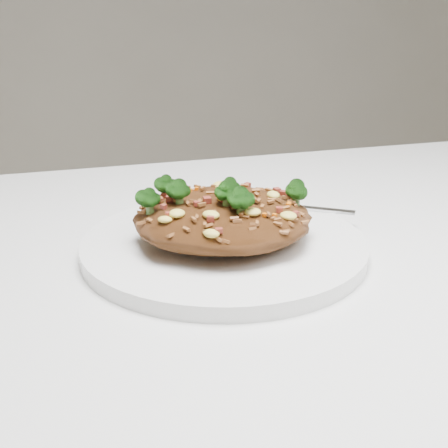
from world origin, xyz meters
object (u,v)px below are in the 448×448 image
(plate, at_px, (224,246))
(fried_rice, at_px, (223,211))
(dining_table, at_px, (354,360))
(fork, at_px, (285,206))

(plate, xyz_separation_m, fried_rice, (-0.00, -0.00, 0.04))
(dining_table, xyz_separation_m, fried_rice, (-0.10, 0.07, 0.13))
(dining_table, distance_m, fried_rice, 0.18)
(plate, bearing_deg, dining_table, -33.77)
(fork, bearing_deg, fried_rice, -108.33)
(dining_table, bearing_deg, fried_rice, 146.45)
(plate, xyz_separation_m, fork, (0.09, 0.07, 0.01))
(dining_table, relative_size, plate, 4.61)
(plate, distance_m, fried_rice, 0.04)
(fried_rice, xyz_separation_m, fork, (0.09, 0.07, -0.03))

